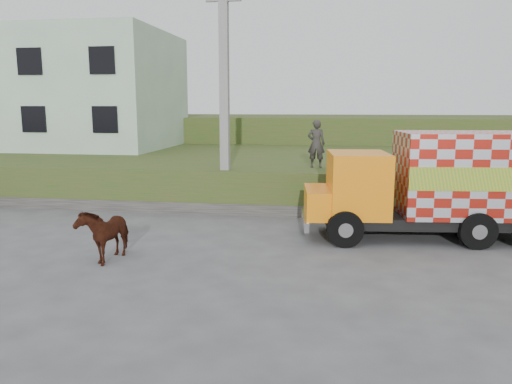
% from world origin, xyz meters
% --- Properties ---
extents(ground, '(120.00, 120.00, 0.00)m').
position_xyz_m(ground, '(0.00, 0.00, 0.00)').
color(ground, '#474749').
rests_on(ground, ground).
extents(embankment, '(40.00, 12.00, 1.50)m').
position_xyz_m(embankment, '(0.00, 10.00, 0.75)').
color(embankment, '#28501A').
rests_on(embankment, ground).
extents(embankment_far, '(40.00, 12.00, 3.00)m').
position_xyz_m(embankment_far, '(0.00, 22.00, 1.50)').
color(embankment_far, '#28501A').
rests_on(embankment_far, ground).
extents(retaining_strip, '(16.00, 0.50, 0.40)m').
position_xyz_m(retaining_strip, '(-2.00, 4.20, 0.20)').
color(retaining_strip, '#595651').
rests_on(retaining_strip, ground).
extents(building, '(10.00, 8.00, 6.00)m').
position_xyz_m(building, '(-11.00, 13.00, 4.50)').
color(building, '#AFCDB0').
rests_on(building, embankment).
extents(utility_pole, '(1.20, 0.30, 8.00)m').
position_xyz_m(utility_pole, '(-1.00, 4.60, 4.08)').
color(utility_pole, gray).
rests_on(utility_pole, ground).
extents(cargo_truck, '(6.94, 2.94, 3.01)m').
position_xyz_m(cargo_truck, '(5.72, 2.00, 1.55)').
color(cargo_truck, black).
rests_on(cargo_truck, ground).
extents(cow, '(0.86, 1.65, 1.34)m').
position_xyz_m(cow, '(-2.72, -1.32, 0.67)').
color(cow, '#371D0D').
rests_on(cow, ground).
extents(pedestrian, '(0.66, 0.46, 1.74)m').
position_xyz_m(pedestrian, '(2.13, 5.72, 2.37)').
color(pedestrian, '#31302C').
rests_on(pedestrian, embankment).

